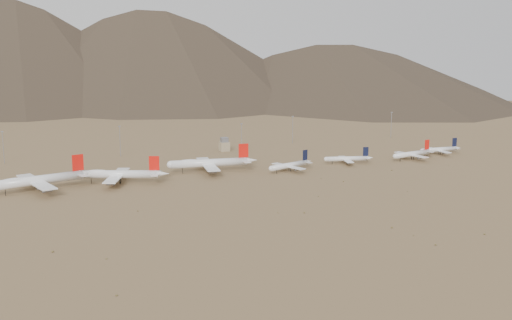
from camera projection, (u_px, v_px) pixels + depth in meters
name	position (u px, v px, depth m)	size (l,w,h in m)	color
ground	(237.00, 182.00, 440.21)	(3000.00, 3000.00, 0.00)	#987B4E
mountain_ridge	(85.00, 10.00, 1238.75)	(4400.00, 1000.00, 300.00)	#46382A
widebody_west	(38.00, 180.00, 413.55)	(69.13, 54.69, 21.07)	white
widebody_centre	(119.00, 174.00, 434.85)	(60.88, 48.70, 19.01)	white
widebody_east	(210.00, 163.00, 472.02)	(67.82, 52.55, 20.18)	white
narrowbody_a	(290.00, 165.00, 475.26)	(41.39, 30.96, 14.30)	white
narrowbody_b	(348.00, 159.00, 502.86)	(39.15, 28.81, 13.14)	white
narrowbody_c	(413.00, 154.00, 520.54)	(44.65, 32.81, 14.95)	white
narrowbody_d	(440.00, 149.00, 543.54)	(40.62, 28.95, 13.41)	white
control_tower	(224.00, 145.00, 559.87)	(8.00, 8.00, 12.00)	#9D8B6A
mast_far_west	(3.00, 146.00, 503.43)	(2.00, 0.60, 25.70)	gray
mast_west	(120.00, 140.00, 533.43)	(2.00, 0.60, 25.70)	gray
mast_centre	(241.00, 137.00, 548.11)	(2.00, 0.60, 25.70)	gray
mast_east	(293.00, 128.00, 599.64)	(2.00, 0.60, 25.70)	gray
mast_far_east	(391.00, 124.00, 632.33)	(2.00, 0.60, 25.70)	gray
desert_scrub	(255.00, 223.00, 341.54)	(445.97, 183.33, 0.92)	brown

